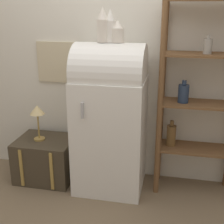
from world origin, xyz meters
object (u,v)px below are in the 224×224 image
object	(u,v)px
vase_left	(103,26)
suitcase_trunk	(46,159)
desk_lamp	(37,113)
vase_center	(110,27)
refrigerator	(110,116)
vase_right	(118,32)

from	to	relation	value
vase_left	suitcase_trunk	bearing A→B (deg)	178.80
suitcase_trunk	desk_lamp	distance (m)	0.51
vase_left	desk_lamp	distance (m)	1.08
vase_center	refrigerator	bearing A→B (deg)	-92.92
desk_lamp	vase_center	bearing A→B (deg)	0.86
suitcase_trunk	vase_center	size ratio (longest dim) A/B	2.05
vase_right	desk_lamp	size ratio (longest dim) A/B	0.51
refrigerator	desk_lamp	distance (m)	0.74
vase_center	vase_right	distance (m)	0.08
vase_center	desk_lamp	xyz separation A→B (m)	(-0.74, -0.01, -0.83)
suitcase_trunk	vase_right	size ratio (longest dim) A/B	3.07
vase_center	vase_right	bearing A→B (deg)	2.91
vase_left	desk_lamp	xyz separation A→B (m)	(-0.68, 0.00, -0.84)
vase_center	vase_right	world-z (taller)	vase_center
refrigerator	suitcase_trunk	size ratio (longest dim) A/B	2.48
refrigerator	vase_center	xyz separation A→B (m)	(0.00, 0.01, 0.82)
refrigerator	desk_lamp	bearing A→B (deg)	-179.81
suitcase_trunk	desk_lamp	size ratio (longest dim) A/B	1.57
vase_center	vase_right	xyz separation A→B (m)	(0.06, 0.00, -0.04)
vase_left	vase_right	xyz separation A→B (m)	(0.13, 0.02, -0.05)
refrigerator	suitcase_trunk	distance (m)	0.86
refrigerator	vase_center	distance (m)	0.82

